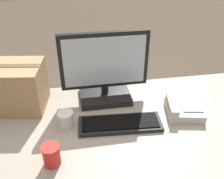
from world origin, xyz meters
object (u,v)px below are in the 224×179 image
at_px(desk_phone, 183,109).
at_px(cardboard_box, 17,87).
at_px(keyboard, 120,124).
at_px(paper_cup_left, 51,155).
at_px(paper_cup_right, 66,119).
at_px(monitor, 105,73).

xyz_separation_m(desk_phone, cardboard_box, (-0.95, 0.23, 0.11)).
relative_size(keyboard, cardboard_box, 1.33).
bearing_deg(paper_cup_left, keyboard, 30.28).
bearing_deg(paper_cup_left, cardboard_box, 112.37).
bearing_deg(desk_phone, keyboard, -161.75).
height_order(keyboard, paper_cup_right, paper_cup_right).
bearing_deg(desk_phone, paper_cup_right, -168.74).
height_order(keyboard, desk_phone, desk_phone).
bearing_deg(monitor, desk_phone, -28.04).
xyz_separation_m(paper_cup_left, cardboard_box, (-0.20, 0.49, 0.08)).
distance_m(desk_phone, paper_cup_left, 0.79).
distance_m(desk_phone, cardboard_box, 0.98).
relative_size(desk_phone, paper_cup_right, 2.70).
height_order(keyboard, paper_cup_left, paper_cup_left).
relative_size(paper_cup_left, paper_cup_right, 1.18).
bearing_deg(monitor, keyboard, -80.87).
height_order(desk_phone, paper_cup_right, paper_cup_right).
distance_m(monitor, keyboard, 0.33).
bearing_deg(paper_cup_left, monitor, 57.04).
xyz_separation_m(monitor, paper_cup_right, (-0.25, -0.23, -0.14)).
xyz_separation_m(keyboard, cardboard_box, (-0.56, 0.28, 0.12)).
height_order(paper_cup_right, cardboard_box, cardboard_box).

